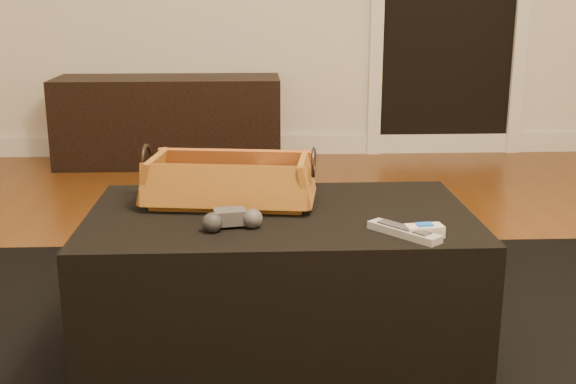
{
  "coord_description": "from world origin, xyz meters",
  "views": [
    {
      "loc": [
        0.09,
        -1.77,
        0.98
      ],
      "look_at": [
        0.18,
        0.01,
        0.49
      ],
      "focal_mm": 45.0,
      "sensor_mm": 36.0,
      "label": 1
    }
  ],
  "objects_px": {
    "game_controller": "(232,219)",
    "silver_remote": "(404,231)",
    "ottoman": "(280,287)",
    "wicker_basket": "(230,184)",
    "tv_remote": "(220,195)",
    "media_cabinet": "(169,121)",
    "cream_gadget": "(424,231)"
  },
  "relations": [
    {
      "from": "silver_remote",
      "to": "wicker_basket",
      "type": "bearing_deg",
      "value": 144.86
    },
    {
      "from": "media_cabinet",
      "to": "game_controller",
      "type": "xyz_separation_m",
      "value": [
        0.45,
        -2.61,
        0.2
      ]
    },
    {
      "from": "ottoman",
      "to": "tv_remote",
      "type": "xyz_separation_m",
      "value": [
        -0.16,
        0.08,
        0.24
      ]
    },
    {
      "from": "tv_remote",
      "to": "game_controller",
      "type": "xyz_separation_m",
      "value": [
        0.04,
        -0.21,
        -0.0
      ]
    },
    {
      "from": "game_controller",
      "to": "silver_remote",
      "type": "bearing_deg",
      "value": -10.12
    },
    {
      "from": "silver_remote",
      "to": "cream_gadget",
      "type": "relative_size",
      "value": 1.88
    },
    {
      "from": "ottoman",
      "to": "tv_remote",
      "type": "distance_m",
      "value": 0.3
    },
    {
      "from": "media_cabinet",
      "to": "ottoman",
      "type": "xyz_separation_m",
      "value": [
        0.57,
        -2.48,
        -0.04
      ]
    },
    {
      "from": "tv_remote",
      "to": "silver_remote",
      "type": "bearing_deg",
      "value": -30.48
    },
    {
      "from": "ottoman",
      "to": "wicker_basket",
      "type": "xyz_separation_m",
      "value": [
        -0.13,
        0.09,
        0.26
      ]
    },
    {
      "from": "tv_remote",
      "to": "game_controller",
      "type": "distance_m",
      "value": 0.21
    },
    {
      "from": "tv_remote",
      "to": "silver_remote",
      "type": "xyz_separation_m",
      "value": [
        0.44,
        -0.28,
        -0.02
      ]
    },
    {
      "from": "wicker_basket",
      "to": "cream_gadget",
      "type": "bearing_deg",
      "value": -33.14
    },
    {
      "from": "ottoman",
      "to": "game_controller",
      "type": "relative_size",
      "value": 6.38
    },
    {
      "from": "ottoman",
      "to": "tv_remote",
      "type": "relative_size",
      "value": 4.16
    },
    {
      "from": "wicker_basket",
      "to": "silver_remote",
      "type": "height_order",
      "value": "wicker_basket"
    },
    {
      "from": "ottoman",
      "to": "wicker_basket",
      "type": "height_order",
      "value": "wicker_basket"
    },
    {
      "from": "tv_remote",
      "to": "silver_remote",
      "type": "distance_m",
      "value": 0.52
    },
    {
      "from": "tv_remote",
      "to": "wicker_basket",
      "type": "distance_m",
      "value": 0.04
    },
    {
      "from": "tv_remote",
      "to": "ottoman",
      "type": "bearing_deg",
      "value": -24.09
    },
    {
      "from": "ottoman",
      "to": "silver_remote",
      "type": "xyz_separation_m",
      "value": [
        0.29,
        -0.2,
        0.22
      ]
    },
    {
      "from": "media_cabinet",
      "to": "ottoman",
      "type": "bearing_deg",
      "value": -77.06
    },
    {
      "from": "ottoman",
      "to": "cream_gadget",
      "type": "xyz_separation_m",
      "value": [
        0.33,
        -0.21,
        0.22
      ]
    },
    {
      "from": "wicker_basket",
      "to": "ottoman",
      "type": "bearing_deg",
      "value": -34.31
    },
    {
      "from": "game_controller",
      "to": "cream_gadget",
      "type": "distance_m",
      "value": 0.46
    },
    {
      "from": "wicker_basket",
      "to": "silver_remote",
      "type": "relative_size",
      "value": 2.78
    },
    {
      "from": "media_cabinet",
      "to": "wicker_basket",
      "type": "bearing_deg",
      "value": -79.64
    },
    {
      "from": "wicker_basket",
      "to": "cream_gadget",
      "type": "distance_m",
      "value": 0.56
    },
    {
      "from": "ottoman",
      "to": "cream_gadget",
      "type": "relative_size",
      "value": 10.85
    },
    {
      "from": "tv_remote",
      "to": "game_controller",
      "type": "bearing_deg",
      "value": -78.39
    },
    {
      "from": "ottoman",
      "to": "silver_remote",
      "type": "relative_size",
      "value": 5.76
    },
    {
      "from": "game_controller",
      "to": "silver_remote",
      "type": "distance_m",
      "value": 0.41
    }
  ]
}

